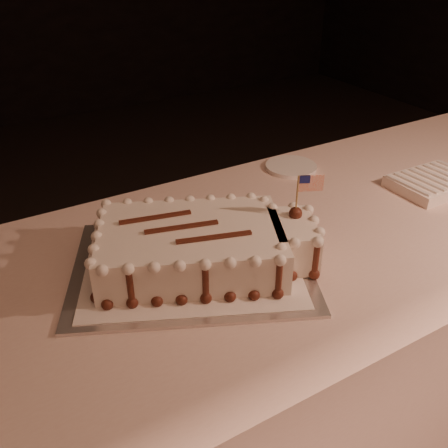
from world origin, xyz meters
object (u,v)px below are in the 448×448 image
banquet_table (287,345)px  sheet_cake (204,245)px  side_plate (291,167)px  cake_board (192,266)px  napkin_stack (433,183)px

banquet_table → sheet_cake: (-0.26, -0.01, 0.43)m
sheet_cake → side_plate: bearing=33.4°
cake_board → side_plate: side_plate is taller
napkin_stack → side_plate: napkin_stack is taller
cake_board → sheet_cake: sheet_cake is taller
banquet_table → napkin_stack: size_ratio=10.59×
cake_board → sheet_cake: size_ratio=1.01×
napkin_stack → cake_board: bearing=179.5°
sheet_cake → side_plate: 0.56m
banquet_table → cake_board: cake_board is taller
cake_board → napkin_stack: size_ratio=2.23×
side_plate → cake_board: bearing=-148.8°
sheet_cake → side_plate: (0.47, 0.31, -0.05)m
side_plate → napkin_stack: bearing=-49.3°
banquet_table → sheet_cake: size_ratio=4.82×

